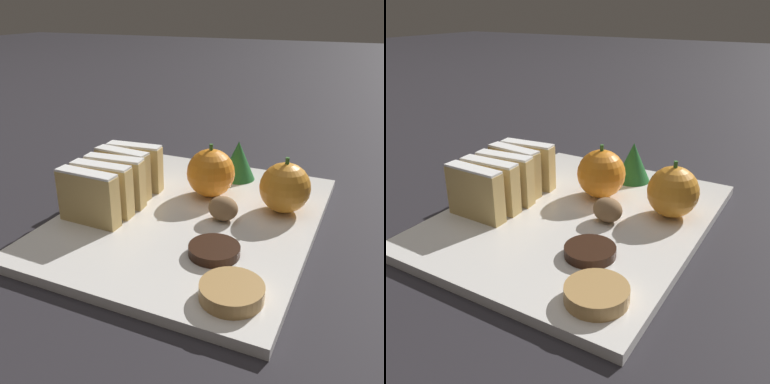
# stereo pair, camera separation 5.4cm
# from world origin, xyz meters

# --- Properties ---
(ground_plane) EXTENTS (6.00, 6.00, 0.00)m
(ground_plane) POSITION_xyz_m (0.00, 0.00, 0.00)
(ground_plane) COLOR #28262B
(serving_platter) EXTENTS (0.31, 0.38, 0.01)m
(serving_platter) POSITION_xyz_m (0.00, 0.00, 0.01)
(serving_platter) COLOR white
(serving_platter) RESTS_ON ground_plane
(stollen_slice_front) EXTENTS (0.08, 0.02, 0.07)m
(stollen_slice_front) POSITION_xyz_m (-0.10, -0.07, 0.05)
(stollen_slice_front) COLOR tan
(stollen_slice_front) RESTS_ON serving_platter
(stollen_slice_second) EXTENTS (0.08, 0.02, 0.07)m
(stollen_slice_second) POSITION_xyz_m (-0.10, -0.05, 0.05)
(stollen_slice_second) COLOR tan
(stollen_slice_second) RESTS_ON serving_platter
(stollen_slice_third) EXTENTS (0.08, 0.03, 0.07)m
(stollen_slice_third) POSITION_xyz_m (-0.10, -0.02, 0.05)
(stollen_slice_third) COLOR tan
(stollen_slice_third) RESTS_ON serving_platter
(stollen_slice_fourth) EXTENTS (0.08, 0.03, 0.07)m
(stollen_slice_fourth) POSITION_xyz_m (-0.11, 0.01, 0.05)
(stollen_slice_fourth) COLOR tan
(stollen_slice_fourth) RESTS_ON serving_platter
(stollen_slice_fifth) EXTENTS (0.08, 0.03, 0.07)m
(stollen_slice_fifth) POSITION_xyz_m (-0.11, 0.04, 0.05)
(stollen_slice_fifth) COLOR tan
(stollen_slice_fifth) RESTS_ON serving_platter
(orange_near) EXTENTS (0.07, 0.07, 0.08)m
(orange_near) POSITION_xyz_m (0.00, 0.06, 0.05)
(orange_near) COLOR orange
(orange_near) RESTS_ON serving_platter
(orange_far) EXTENTS (0.07, 0.07, 0.07)m
(orange_far) POSITION_xyz_m (0.11, 0.06, 0.04)
(orange_far) COLOR orange
(orange_far) RESTS_ON serving_platter
(walnut) EXTENTS (0.04, 0.03, 0.03)m
(walnut) POSITION_xyz_m (0.04, -0.00, 0.03)
(walnut) COLOR #8E6B47
(walnut) RESTS_ON serving_platter
(chocolate_cookie) EXTENTS (0.06, 0.06, 0.01)m
(chocolate_cookie) POSITION_xyz_m (0.06, -0.08, 0.02)
(chocolate_cookie) COLOR black
(chocolate_cookie) RESTS_ON serving_platter
(gingerbread_cookie) EXTENTS (0.06, 0.06, 0.01)m
(gingerbread_cookie) POSITION_xyz_m (0.11, -0.14, 0.02)
(gingerbread_cookie) COLOR tan
(gingerbread_cookie) RESTS_ON serving_platter
(evergreen_sprig) EXTENTS (0.05, 0.05, 0.06)m
(evergreen_sprig) POSITION_xyz_m (0.01, 0.14, 0.04)
(evergreen_sprig) COLOR #23662D
(evergreen_sprig) RESTS_ON serving_platter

